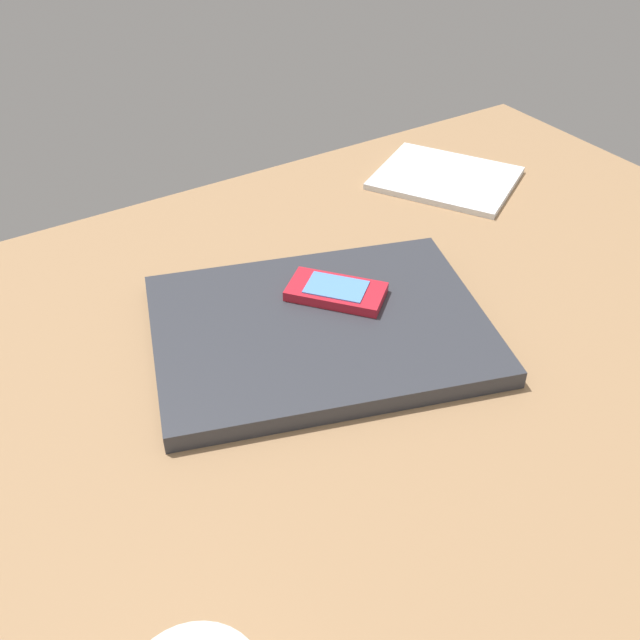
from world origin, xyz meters
The scene contains 4 objects.
desk_surface centered at (0.00, 0.00, 1.50)cm, with size 120.00×80.00×3.00cm, color #9E7751.
laptop_closed centered at (1.20, 4.36, 3.94)cm, with size 32.78×24.19×1.88cm, color #33353D.
cell_phone_on_laptop centered at (4.87, 7.05, 5.44)cm, with size 10.25×10.84×1.20cm.
notepad centered at (33.71, 23.71, 3.40)cm, with size 14.82×18.00×0.80cm, color white.
Camera 1 is at (-29.10, -43.70, 49.26)cm, focal length 40.87 mm.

